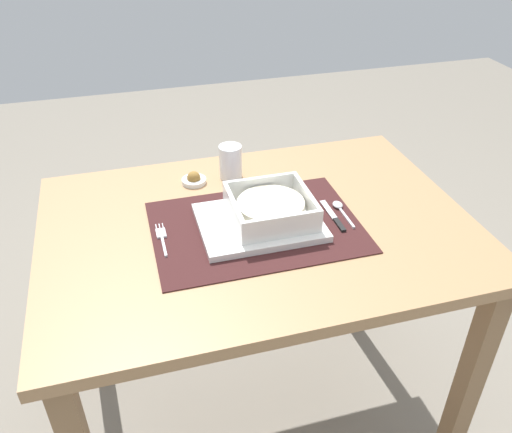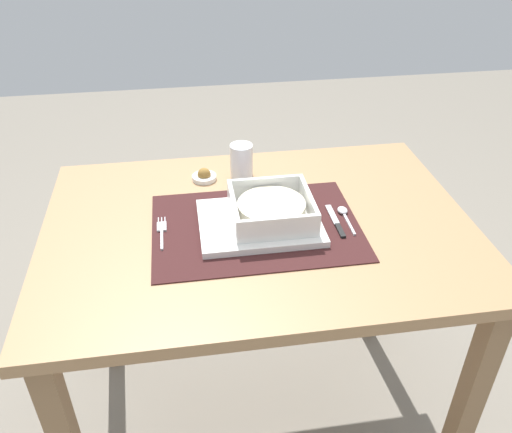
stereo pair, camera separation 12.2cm
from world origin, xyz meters
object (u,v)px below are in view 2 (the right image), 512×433
object	(u,v)px
spoon	(344,213)
drinking_glass	(242,162)
condiment_saucer	(204,176)
dining_table	(258,259)
porridge_bowl	(271,209)
fork	(162,230)
butter_knife	(336,223)

from	to	relation	value
spoon	drinking_glass	world-z (taller)	drinking_glass
spoon	condiment_saucer	xyz separation A→B (m)	(-0.32, 0.23, 0.00)
spoon	condiment_saucer	world-z (taller)	condiment_saucer
drinking_glass	dining_table	bearing A→B (deg)	-87.54
porridge_bowl	spoon	distance (m)	0.18
fork	dining_table	bearing A→B (deg)	5.08
dining_table	butter_knife	distance (m)	0.22
spoon	butter_knife	bearing A→B (deg)	-127.25
fork	butter_knife	xyz separation A→B (m)	(0.41, -0.03, 0.00)
dining_table	drinking_glass	world-z (taller)	drinking_glass
fork	condiment_saucer	distance (m)	0.26
porridge_bowl	spoon	bearing A→B (deg)	2.48
butter_knife	fork	bearing A→B (deg)	177.55
dining_table	drinking_glass	size ratio (longest dim) A/B	10.98
porridge_bowl	butter_knife	world-z (taller)	porridge_bowl
butter_knife	condiment_saucer	size ratio (longest dim) A/B	2.09
porridge_bowl	spoon	xyz separation A→B (m)	(0.18, 0.01, -0.03)
dining_table	porridge_bowl	bearing A→B (deg)	-16.77
butter_knife	spoon	bearing A→B (deg)	52.24
spoon	butter_knife	distance (m)	0.04
fork	drinking_glass	bearing A→B (deg)	51.62
drinking_glass	condiment_saucer	bearing A→B (deg)	-177.59
dining_table	porridge_bowl	distance (m)	0.15
fork	condiment_saucer	world-z (taller)	condiment_saucer
porridge_bowl	fork	distance (m)	0.26
condiment_saucer	porridge_bowl	bearing A→B (deg)	-59.18
dining_table	condiment_saucer	xyz separation A→B (m)	(-0.11, 0.23, 0.12)
drinking_glass	porridge_bowl	bearing A→B (deg)	-80.86
drinking_glass	condiment_saucer	xyz separation A→B (m)	(-0.10, -0.00, -0.03)
porridge_bowl	condiment_saucer	xyz separation A→B (m)	(-0.14, 0.24, -0.03)
porridge_bowl	drinking_glass	distance (m)	0.24
spoon	butter_knife	world-z (taller)	spoon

